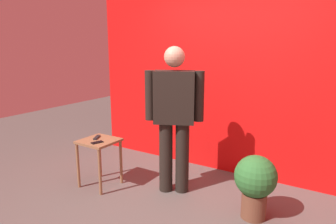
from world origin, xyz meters
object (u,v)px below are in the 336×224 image
object	(u,v)px
side_table	(99,149)
tv_remote	(97,137)
potted_plant	(255,182)
cell_phone	(97,142)
standing_person	(174,113)

from	to	relation	value
side_table	tv_remote	world-z (taller)	tv_remote
potted_plant	tv_remote	bearing A→B (deg)	-172.62
side_table	potted_plant	xyz separation A→B (m)	(1.92, 0.30, -0.09)
side_table	cell_phone	size ratio (longest dim) A/B	4.27
standing_person	tv_remote	xyz separation A→B (m)	(-0.96, -0.34, -0.37)
side_table	cell_phone	world-z (taller)	cell_phone
standing_person	side_table	size ratio (longest dim) A/B	2.89
cell_phone	tv_remote	distance (m)	0.20
cell_phone	potted_plant	bearing A→B (deg)	30.89
side_table	tv_remote	bearing A→B (deg)	150.52
side_table	cell_phone	bearing A→B (deg)	-54.55
cell_phone	standing_person	bearing A→B (deg)	49.09
standing_person	cell_phone	bearing A→B (deg)	-149.74
tv_remote	potted_plant	world-z (taller)	potted_plant
side_table	cell_phone	xyz separation A→B (m)	(0.07, -0.09, 0.13)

